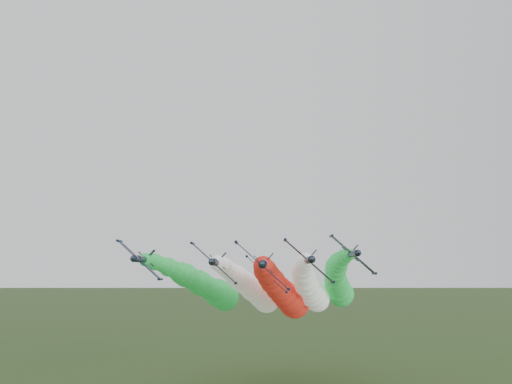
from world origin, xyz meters
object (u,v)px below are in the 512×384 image
jet_trail (284,295)px  jet_outer_right (338,284)px  jet_inner_left (254,290)px  jet_inner_right (311,289)px  jet_outer_left (208,288)px  jet_lead (285,294)px

jet_trail → jet_outer_right: bearing=-23.2°
jet_inner_left → jet_inner_right: jet_inner_right is taller
jet_outer_left → jet_inner_left: bearing=-19.1°
jet_lead → jet_outer_right: 24.91m
jet_lead → jet_outer_left: (-22.44, 17.62, 0.90)m
jet_lead → jet_inner_right: 11.27m
jet_lead → jet_inner_left: size_ratio=1.00×
jet_lead → jet_outer_right: jet_outer_right is taller
jet_inner_left → jet_outer_left: size_ratio=1.00×
jet_outer_left → jet_outer_right: jet_outer_right is taller
jet_inner_left → jet_trail: 15.59m
jet_outer_left → jet_trail: jet_outer_left is taller
jet_lead → jet_outer_left: 28.54m
jet_lead → jet_inner_left: bearing=123.7°
jet_outer_left → jet_lead: bearing=-38.2°
jet_inner_left → jet_outer_right: bearing=11.9°
jet_inner_left → jet_trail: (9.43, 12.23, -2.14)m
jet_lead → jet_outer_left: size_ratio=1.00×
jet_outer_left → jet_trail: bearing=17.7°
jet_lead → jet_trail: 25.12m
jet_lead → jet_outer_right: size_ratio=1.00×
jet_inner_right → jet_outer_left: bearing=162.6°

